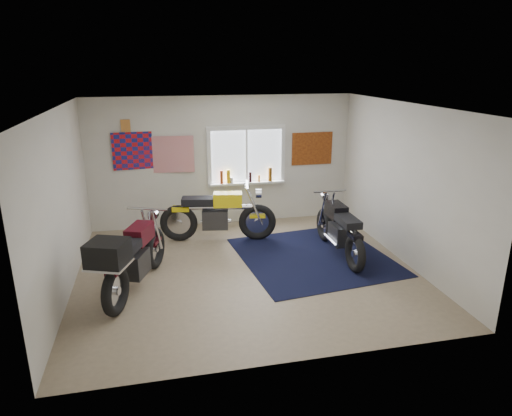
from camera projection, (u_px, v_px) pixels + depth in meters
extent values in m
plane|color=#9E896B|center=(247.00, 271.00, 7.62)|extent=(5.50, 5.50, 0.00)
plane|color=white|center=(246.00, 106.00, 6.80)|extent=(5.50, 5.50, 0.00)
plane|color=silver|center=(223.00, 161.00, 9.53)|extent=(5.50, 0.00, 5.50)
plane|color=silver|center=(292.00, 255.00, 4.88)|extent=(5.50, 0.00, 5.50)
plane|color=silver|center=(62.00, 204.00, 6.64)|extent=(0.00, 5.00, 5.00)
plane|color=silver|center=(404.00, 184.00, 7.77)|extent=(0.00, 5.00, 5.00)
cube|color=black|center=(314.00, 256.00, 8.17)|extent=(2.78, 2.87, 0.01)
cube|color=white|center=(246.00, 156.00, 9.59)|extent=(1.50, 0.02, 1.10)
cube|color=white|center=(246.00, 128.00, 9.40)|extent=(1.66, 0.06, 0.08)
cube|color=white|center=(247.00, 183.00, 9.76)|extent=(1.66, 0.06, 0.08)
cube|color=white|center=(209.00, 158.00, 9.41)|extent=(0.08, 0.06, 1.10)
cube|color=white|center=(283.00, 154.00, 9.74)|extent=(0.08, 0.06, 1.10)
cube|color=white|center=(247.00, 156.00, 9.58)|extent=(0.04, 0.06, 1.10)
cube|color=white|center=(247.00, 183.00, 9.69)|extent=(1.60, 0.16, 0.04)
cylinder|color=#963515|center=(222.00, 177.00, 9.52)|extent=(0.07, 0.07, 0.28)
cylinder|color=silver|center=(232.00, 180.00, 9.59)|extent=(0.06, 0.06, 0.12)
cylinder|color=black|center=(250.00, 177.00, 9.66)|extent=(0.06, 0.06, 0.22)
cylinder|color=orange|center=(259.00, 178.00, 9.71)|extent=(0.05, 0.05, 0.14)
cylinder|color=brown|center=(270.00, 174.00, 9.74)|extent=(0.09, 0.09, 0.30)
cylinder|color=#D4980F|center=(228.00, 177.00, 9.55)|extent=(0.08, 0.08, 0.29)
plane|color=red|center=(138.00, 151.00, 9.07)|extent=(1.00, 0.07, 1.00)
plane|color=red|center=(172.00, 154.00, 9.22)|extent=(0.90, 0.09, 0.90)
cube|color=#C17837|center=(126.00, 126.00, 8.88)|extent=(0.18, 0.02, 0.24)
cube|color=#A54C14|center=(312.00, 149.00, 9.86)|extent=(0.90, 0.03, 0.70)
torus|color=black|center=(257.00, 222.00, 8.88)|extent=(0.74, 0.27, 0.73)
torus|color=black|center=(179.00, 223.00, 8.82)|extent=(0.74, 0.27, 0.73)
cylinder|color=silver|center=(257.00, 222.00, 8.88)|extent=(0.14, 0.13, 0.12)
cylinder|color=silver|center=(179.00, 223.00, 8.82)|extent=(0.14, 0.13, 0.12)
cylinder|color=silver|center=(218.00, 207.00, 8.75)|extent=(1.37, 0.34, 0.10)
cube|color=#29292B|center=(215.00, 219.00, 8.82)|extent=(0.54, 0.39, 0.37)
cylinder|color=silver|center=(216.00, 221.00, 9.02)|extent=(0.60, 0.18, 0.08)
cube|color=yellow|center=(228.00, 199.00, 8.71)|extent=(0.59, 0.38, 0.26)
cube|color=black|center=(198.00, 201.00, 8.70)|extent=(0.64, 0.41, 0.13)
cube|color=yellow|center=(181.00, 209.00, 8.73)|extent=(0.35, 0.23, 0.09)
cube|color=yellow|center=(257.00, 216.00, 8.84)|extent=(0.33, 0.20, 0.05)
cylinder|color=silver|center=(247.00, 185.00, 8.64)|extent=(0.16, 0.67, 0.04)
cylinder|color=silver|center=(259.00, 194.00, 8.70)|extent=(0.14, 0.19, 0.17)
torus|color=black|center=(324.00, 225.00, 8.85)|extent=(0.14, 0.65, 0.65)
torus|color=black|center=(355.00, 253.00, 7.52)|extent=(0.14, 0.65, 0.65)
cylinder|color=silver|center=(324.00, 225.00, 8.85)|extent=(0.10, 0.11, 0.11)
cylinder|color=silver|center=(355.00, 253.00, 7.52)|extent=(0.10, 0.11, 0.11)
cylinder|color=silver|center=(340.00, 221.00, 8.09)|extent=(0.10, 1.29, 0.09)
cube|color=#29292B|center=(340.00, 234.00, 8.11)|extent=(0.29, 0.46, 0.35)
cylinder|color=silver|center=(331.00, 240.00, 8.11)|extent=(0.07, 0.56, 0.07)
cube|color=black|center=(336.00, 210.00, 8.22)|extent=(0.27, 0.51, 0.25)
cube|color=black|center=(348.00, 221.00, 7.72)|extent=(0.29, 0.57, 0.12)
cube|color=black|center=(355.00, 236.00, 7.47)|extent=(0.17, 0.31, 0.08)
cube|color=black|center=(325.00, 219.00, 8.82)|extent=(0.14, 0.29, 0.05)
cylinder|color=silver|center=(330.00, 191.00, 8.46)|extent=(0.64, 0.04, 0.04)
cylinder|color=silver|center=(325.00, 197.00, 8.70)|extent=(0.16, 0.10, 0.16)
torus|color=black|center=(155.00, 248.00, 7.65)|extent=(0.38, 0.71, 0.70)
torus|color=black|center=(116.00, 291.00, 6.22)|extent=(0.38, 0.71, 0.70)
cylinder|color=silver|center=(155.00, 248.00, 7.65)|extent=(0.14, 0.15, 0.12)
cylinder|color=silver|center=(116.00, 291.00, 6.22)|extent=(0.14, 0.15, 0.12)
cylinder|color=silver|center=(135.00, 248.00, 6.84)|extent=(0.57, 1.31, 0.10)
cube|color=#29292B|center=(135.00, 264.00, 6.86)|extent=(0.46, 0.56, 0.37)
cylinder|color=silver|center=(125.00, 270.00, 6.92)|extent=(0.28, 0.58, 0.08)
cube|color=#450B13|center=(140.00, 234.00, 6.98)|extent=(0.45, 0.61, 0.26)
cube|color=black|center=(124.00, 249.00, 6.44)|extent=(0.49, 0.66, 0.13)
cube|color=#450B13|center=(115.00, 269.00, 6.18)|extent=(0.28, 0.37, 0.09)
cube|color=#450B13|center=(154.00, 241.00, 7.61)|extent=(0.25, 0.34, 0.05)
cylinder|color=silver|center=(147.00, 209.00, 7.24)|extent=(0.64, 0.27, 0.04)
cylinder|color=silver|center=(153.00, 215.00, 7.50)|extent=(0.20, 0.16, 0.17)
cube|color=black|center=(108.00, 253.00, 5.94)|extent=(0.62, 0.60, 0.32)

